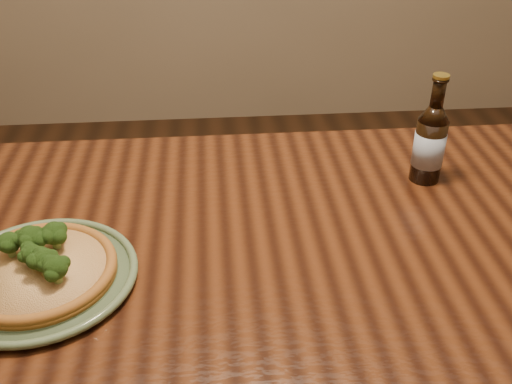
{
  "coord_description": "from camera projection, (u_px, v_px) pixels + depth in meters",
  "views": [
    {
      "loc": [
        -0.16,
        -0.72,
        1.39
      ],
      "look_at": [
        -0.09,
        0.18,
        0.82
      ],
      "focal_mm": 42.0,
      "sensor_mm": 36.0,
      "label": 1
    }
  ],
  "objects": [
    {
      "name": "pizza",
      "position": [
        36.0,
        268.0,
        0.96
      ],
      "size": [
        0.25,
        0.25,
        0.07
      ],
      "rotation": [
        0.0,
        0.0,
        -0.39
      ],
      "color": "#9D5F23",
      "rests_on": "plate"
    },
    {
      "name": "table",
      "position": [
        308.0,
        288.0,
        1.1
      ],
      "size": [
        1.6,
        0.9,
        0.75
      ],
      "color": "#431F0E",
      "rests_on": "ground"
    },
    {
      "name": "plate",
      "position": [
        40.0,
        277.0,
        0.96
      ],
      "size": [
        0.31,
        0.31,
        0.02
      ],
      "rotation": [
        0.0,
        0.0,
        0.1
      ],
      "color": "#576B4A",
      "rests_on": "table"
    },
    {
      "name": "beer_bottle",
      "position": [
        430.0,
        143.0,
        1.2
      ],
      "size": [
        0.06,
        0.06,
        0.23
      ],
      "rotation": [
        0.0,
        0.0,
        -0.22
      ],
      "color": "black",
      "rests_on": "table"
    }
  ]
}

